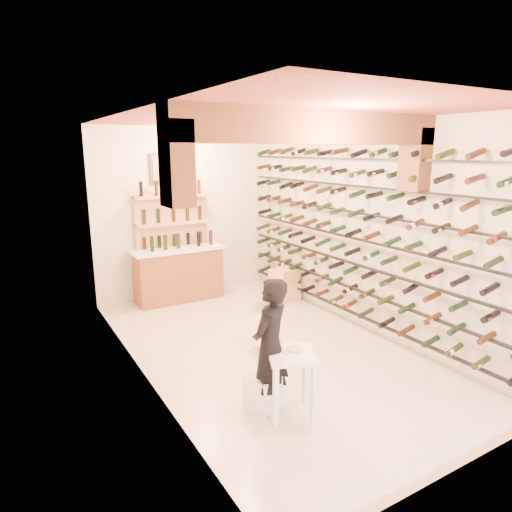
{
  "coord_description": "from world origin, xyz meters",
  "views": [
    {
      "loc": [
        -3.15,
        -5.05,
        2.77
      ],
      "look_at": [
        0.0,
        0.3,
        1.3
      ],
      "focal_mm": 31.32,
      "sensor_mm": 36.0,
      "label": 1
    }
  ],
  "objects_px": {
    "tasting_table": "(291,364)",
    "chrome_barstool": "(263,326)",
    "white_stool": "(263,392)",
    "crate_lower": "(284,292)",
    "back_counter": "(179,273)",
    "person": "(270,346)",
    "wine_rack": "(352,232)"
  },
  "relations": [
    {
      "from": "tasting_table",
      "to": "chrome_barstool",
      "type": "bearing_deg",
      "value": 94.44
    },
    {
      "from": "tasting_table",
      "to": "chrome_barstool",
      "type": "height_order",
      "value": "tasting_table"
    },
    {
      "from": "white_stool",
      "to": "tasting_table",
      "type": "bearing_deg",
      "value": -49.83
    },
    {
      "from": "tasting_table",
      "to": "crate_lower",
      "type": "distance_m",
      "value": 3.77
    },
    {
      "from": "crate_lower",
      "to": "back_counter",
      "type": "bearing_deg",
      "value": 148.87
    },
    {
      "from": "back_counter",
      "to": "person",
      "type": "distance_m",
      "value": 4.04
    },
    {
      "from": "white_stool",
      "to": "wine_rack",
      "type": "bearing_deg",
      "value": 28.51
    },
    {
      "from": "white_stool",
      "to": "person",
      "type": "distance_m",
      "value": 0.56
    },
    {
      "from": "person",
      "to": "chrome_barstool",
      "type": "distance_m",
      "value": 1.44
    },
    {
      "from": "back_counter",
      "to": "white_stool",
      "type": "bearing_deg",
      "value": -97.83
    },
    {
      "from": "wine_rack",
      "to": "chrome_barstool",
      "type": "relative_size",
      "value": 8.11
    },
    {
      "from": "chrome_barstool",
      "to": "person",
      "type": "bearing_deg",
      "value": -118.09
    },
    {
      "from": "tasting_table",
      "to": "chrome_barstool",
      "type": "relative_size",
      "value": 1.22
    },
    {
      "from": "back_counter",
      "to": "white_stool",
      "type": "xyz_separation_m",
      "value": [
        -0.54,
        -3.94,
        -0.34
      ]
    },
    {
      "from": "crate_lower",
      "to": "person",
      "type": "bearing_deg",
      "value": -126.49
    },
    {
      "from": "wine_rack",
      "to": "tasting_table",
      "type": "distance_m",
      "value": 2.83
    },
    {
      "from": "wine_rack",
      "to": "chrome_barstool",
      "type": "xyz_separation_m",
      "value": [
        -1.67,
        -0.12,
        -1.14
      ]
    },
    {
      "from": "back_counter",
      "to": "crate_lower",
      "type": "height_order",
      "value": "back_counter"
    },
    {
      "from": "tasting_table",
      "to": "white_stool",
      "type": "relative_size",
      "value": 2.19
    },
    {
      "from": "tasting_table",
      "to": "person",
      "type": "xyz_separation_m",
      "value": [
        -0.16,
        0.17,
        0.17
      ]
    },
    {
      "from": "person",
      "to": "crate_lower",
      "type": "relative_size",
      "value": 2.85
    },
    {
      "from": "tasting_table",
      "to": "chrome_barstool",
      "type": "xyz_separation_m",
      "value": [
        0.5,
        1.41,
        -0.17
      ]
    },
    {
      "from": "tasting_table",
      "to": "white_stool",
      "type": "height_order",
      "value": "tasting_table"
    },
    {
      "from": "wine_rack",
      "to": "crate_lower",
      "type": "bearing_deg",
      "value": 94.62
    },
    {
      "from": "back_counter",
      "to": "tasting_table",
      "type": "height_order",
      "value": "back_counter"
    },
    {
      "from": "back_counter",
      "to": "tasting_table",
      "type": "xyz_separation_m",
      "value": [
        -0.34,
        -4.17,
        0.05
      ]
    },
    {
      "from": "white_stool",
      "to": "person",
      "type": "bearing_deg",
      "value": -57.37
    },
    {
      "from": "white_stool",
      "to": "person",
      "type": "relative_size",
      "value": 0.26
    },
    {
      "from": "white_stool",
      "to": "crate_lower",
      "type": "height_order",
      "value": "white_stool"
    },
    {
      "from": "white_stool",
      "to": "crate_lower",
      "type": "distance_m",
      "value": 3.67
    },
    {
      "from": "wine_rack",
      "to": "person",
      "type": "bearing_deg",
      "value": -149.87
    },
    {
      "from": "tasting_table",
      "to": "crate_lower",
      "type": "bearing_deg",
      "value": 81.09
    }
  ]
}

